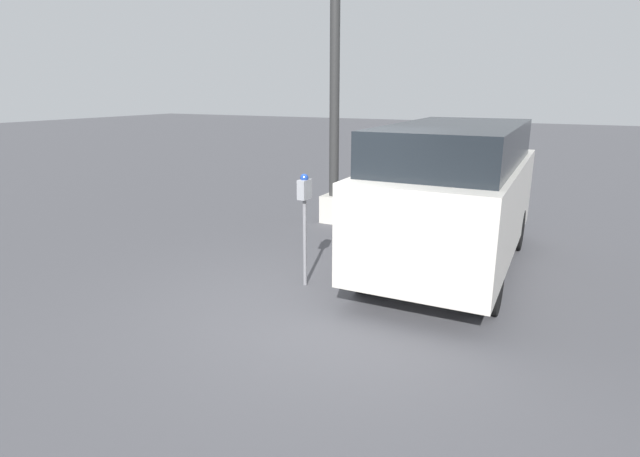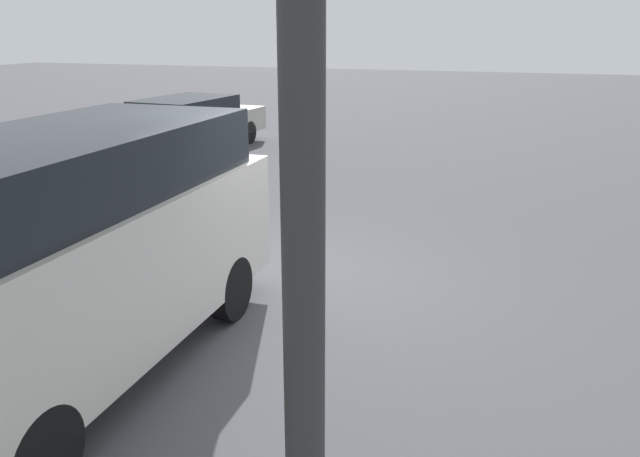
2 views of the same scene
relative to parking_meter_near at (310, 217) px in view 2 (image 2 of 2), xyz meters
name	(u,v)px [view 2 (image 2 of 2)]	position (x,y,z in m)	size (l,w,h in m)	color
ground_plane	(295,294)	(-0.59, -0.41, -1.14)	(80.00, 80.00, 0.00)	#4C4C51
parking_meter_near	(310,217)	(0.00, 0.00, 0.00)	(0.21, 0.12, 1.55)	gray
lamp_post	(303,184)	(3.27, 1.13, 1.18)	(0.44, 0.44, 6.24)	beige
parked_van	(68,249)	(1.60, -1.60, 0.02)	(4.57, 1.87, 2.14)	beige
car_distant	(190,122)	(-7.97, -5.98, -0.42)	(4.67, 2.08, 1.33)	#B7B2A8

